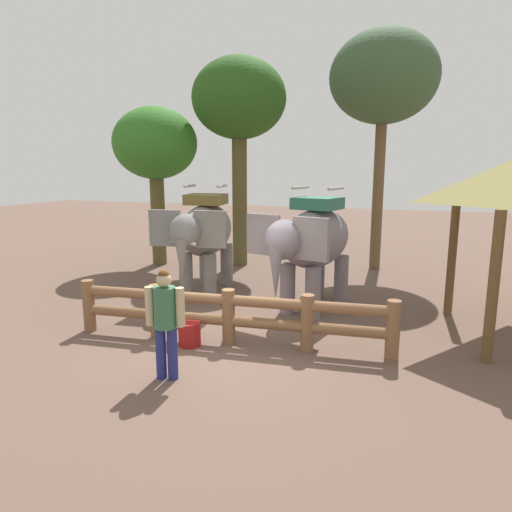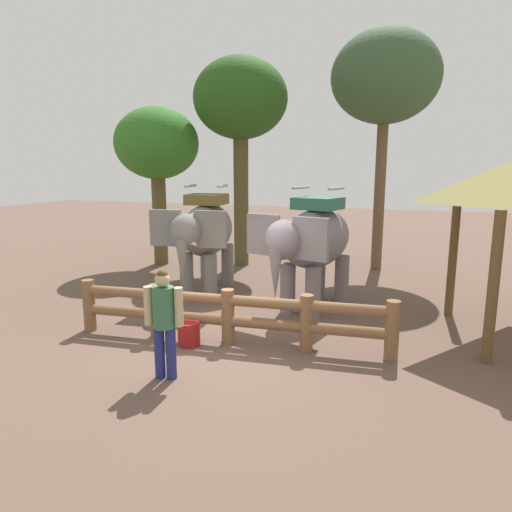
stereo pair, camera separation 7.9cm
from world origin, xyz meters
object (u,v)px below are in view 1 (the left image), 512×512
tree_far_left (384,79)px  feed_bucket (190,334)px  log_fence (229,313)px  tourist_woman_in_black (165,317)px  tree_far_right (155,146)px  elephant_center (312,242)px  tree_back_center (239,103)px  elephant_near_left (204,233)px

tree_far_left → feed_bucket: 10.07m
log_fence → tree_far_left: (1.97, 7.58, 5.28)m
tourist_woman_in_black → feed_bucket: 1.58m
tree_far_left → tree_far_right: 7.46m
log_fence → feed_bucket: bearing=-153.7°
elephant_center → tree_far_right: (-6.01, 3.29, 2.34)m
tourist_woman_in_black → feed_bucket: (-0.30, 1.34, -0.79)m
elephant_center → tree_back_center: size_ratio=0.51×
elephant_near_left → tree_back_center: (-0.41, 3.58, 3.70)m
tourist_woman_in_black → tree_back_center: (-2.04, 8.36, 4.27)m
feed_bucket → elephant_center: bearing=60.8°
elephant_near_left → elephant_center: (2.97, -0.52, 0.01)m
tree_far_right → feed_bucket: (4.37, -6.22, -3.71)m
tree_far_left → feed_bucket: (-2.63, -7.91, -5.66)m
tree_back_center → tree_far_right: size_ratio=1.29×
log_fence → tree_far_right: tree_far_right is taller
elephant_center → tree_far_left: (0.99, 4.98, 4.29)m
log_fence → elephant_center: 2.96m
tree_far_left → elephant_center: bearing=-101.2°
log_fence → tree_far_left: size_ratio=0.83×
elephant_near_left → tree_far_right: 4.74m
tree_far_right → tourist_woman_in_black: bearing=-58.2°
tree_far_left → log_fence: bearing=-104.6°
tree_far_left → tree_far_right: tree_far_left is taller
tourist_woman_in_black → tree_far_left: 10.70m
log_fence → feed_bucket: 0.82m
feed_bucket → tree_back_center: bearing=103.9°
tree_far_left → feed_bucket: size_ratio=16.48×
tree_far_right → feed_bucket: 8.46m
elephant_near_left → tree_back_center: bearing=96.5°
tree_far_left → feed_bucket: tree_far_left is taller
tree_back_center → elephant_near_left: bearing=-83.5°
feed_bucket → tree_far_left: bearing=71.6°
log_fence → tourist_woman_in_black: bearing=-102.0°
elephant_center → tree_far_right: tree_far_right is taller
log_fence → tree_far_left: 9.45m
elephant_near_left → feed_bucket: size_ratio=7.47×
log_fence → tourist_woman_in_black: size_ratio=3.49×
tourist_woman_in_black → tree_far_right: size_ratio=0.34×
elephant_near_left → tourist_woman_in_black: (1.64, -4.78, -0.57)m
elephant_center → tree_far_right: bearing=151.3°
log_fence → feed_bucket: (-0.65, -0.32, -0.38)m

